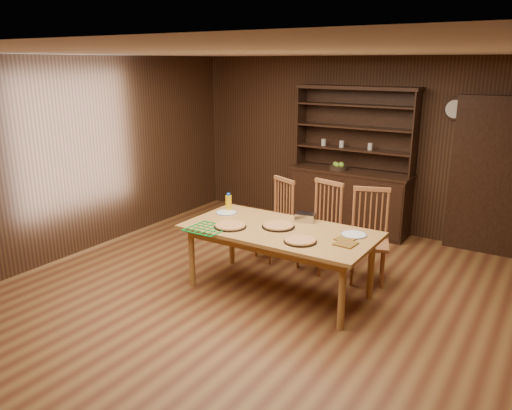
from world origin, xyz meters
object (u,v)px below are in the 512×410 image
Objects in this scene: chair_center at (322,223)px; chair_right at (369,232)px; china_hutch at (350,192)px; dining_table at (279,235)px; chair_left at (278,216)px; juice_bottle at (229,203)px.

chair_center is 0.61m from chair_right.
chair_center is at bearing -79.97° from china_hutch.
chair_right reaches higher than dining_table.
chair_center is (0.10, 0.91, -0.09)m from dining_table.
chair_left reaches higher than dining_table.
dining_table is 1.90× the size of chair_right.
chair_center reaches higher than chair_left.
china_hutch is 1.59m from chair_center.
chair_right is at bearing 21.39° from juice_bottle.
chair_left is at bearing -103.37° from china_hutch.
china_hutch is 9.87× the size of juice_bottle.
juice_bottle is (-0.70, -2.20, 0.26)m from china_hutch.
dining_table is 0.92m from chair_center.
chair_left is 0.96× the size of chair_center.
china_hutch reaches higher than chair_left.
chair_right is (0.71, 0.89, -0.09)m from dining_table.
dining_table is 1.90× the size of chair_center.
chair_center is (0.28, -1.56, -0.01)m from china_hutch.
chair_left is at bearing 120.98° from dining_table.
dining_table is 1.07m from chair_left.
chair_left reaches higher than juice_bottle.
china_hutch reaches higher than juice_bottle.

